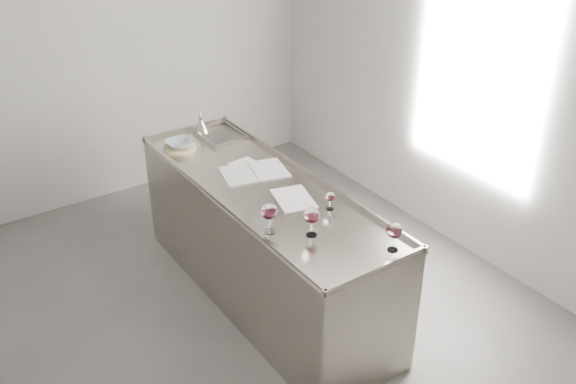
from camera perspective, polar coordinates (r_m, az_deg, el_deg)
room_shell at (r=3.78m, az=-6.30°, el=2.69°), size 4.54×5.04×2.84m
counter at (r=4.69m, az=-2.12°, el=-4.58°), size 0.77×2.42×0.97m
wine_glass_left at (r=3.88m, az=-1.66°, el=-1.81°), size 0.10×0.10×0.20m
wine_glass_middle at (r=3.85m, az=2.14°, el=-2.16°), size 0.10×0.10×0.19m
wine_glass_right at (r=3.77m, az=9.43°, el=-3.46°), size 0.09×0.09×0.18m
wine_glass_small at (r=4.15m, az=3.78°, el=-0.47°), size 0.06×0.06×0.13m
notebook at (r=4.63m, az=-3.02°, el=1.78°), size 0.52×0.42×0.02m
loose_paper_top at (r=4.73m, az=-3.54°, el=2.31°), size 0.22×0.29×0.00m
loose_paper_under at (r=4.30m, az=0.51°, el=-0.57°), size 0.31×0.39×0.00m
trivet at (r=5.06m, az=-9.61°, el=3.91°), size 0.33×0.33×0.02m
ceramic_bowl at (r=5.05m, az=-9.64°, el=4.27°), size 0.23×0.23×0.05m
wine_funnel at (r=5.31m, az=-7.72°, el=5.85°), size 0.13×0.13×0.18m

